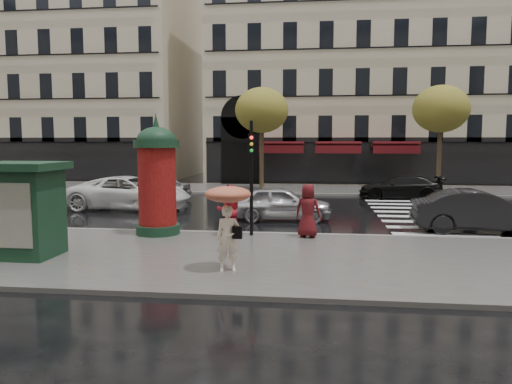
# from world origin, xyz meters

# --- Properties ---
(ground) EXTENTS (160.00, 160.00, 0.00)m
(ground) POSITION_xyz_m (0.00, 0.00, 0.00)
(ground) COLOR black
(ground) RESTS_ON ground
(near_sidewalk) EXTENTS (90.00, 7.00, 0.12)m
(near_sidewalk) POSITION_xyz_m (0.00, -0.50, 0.06)
(near_sidewalk) COLOR #474744
(near_sidewalk) RESTS_ON ground
(far_sidewalk) EXTENTS (90.00, 6.00, 0.12)m
(far_sidewalk) POSITION_xyz_m (0.00, 19.00, 0.06)
(far_sidewalk) COLOR #474744
(far_sidewalk) RESTS_ON ground
(near_kerb) EXTENTS (90.00, 0.25, 0.14)m
(near_kerb) POSITION_xyz_m (0.00, 3.00, 0.07)
(near_kerb) COLOR slate
(near_kerb) RESTS_ON ground
(far_kerb) EXTENTS (90.00, 0.25, 0.14)m
(far_kerb) POSITION_xyz_m (0.00, 16.00, 0.07)
(far_kerb) COLOR slate
(far_kerb) RESTS_ON ground
(zebra_crossing) EXTENTS (3.60, 11.75, 0.01)m
(zebra_crossing) POSITION_xyz_m (6.00, 9.60, 0.01)
(zebra_crossing) COLOR silver
(zebra_crossing) RESTS_ON ground
(bldg_far_corner) EXTENTS (26.00, 14.00, 22.90)m
(bldg_far_corner) POSITION_xyz_m (6.00, 30.00, 11.31)
(bldg_far_corner) COLOR #B7A88C
(bldg_far_corner) RESTS_ON ground
(bldg_far_left) EXTENTS (24.00, 14.00, 22.90)m
(bldg_far_left) POSITION_xyz_m (-22.00, 30.00, 11.31)
(bldg_far_left) COLOR #B7A88C
(bldg_far_left) RESTS_ON ground
(tree_far_left) EXTENTS (3.40, 3.40, 6.64)m
(tree_far_left) POSITION_xyz_m (-2.00, 18.00, 5.17)
(tree_far_left) COLOR #38281C
(tree_far_left) RESTS_ON ground
(tree_far_right) EXTENTS (3.40, 3.40, 6.64)m
(tree_far_right) POSITION_xyz_m (9.00, 18.00, 5.17)
(tree_far_right) COLOR #38281C
(tree_far_right) RESTS_ON ground
(woman_umbrella) EXTENTS (1.12, 1.12, 2.15)m
(woman_umbrella) POSITION_xyz_m (-0.59, -2.11, 1.54)
(woman_umbrella) COLOR #F6E1CA
(woman_umbrella) RESTS_ON near_sidewalk
(woman_red) EXTENTS (0.97, 0.84, 1.71)m
(woman_red) POSITION_xyz_m (-1.37, 2.40, 0.97)
(woman_red) COLOR maroon
(woman_red) RESTS_ON near_sidewalk
(man_burgundy) EXTENTS (0.98, 0.77, 1.77)m
(man_burgundy) POSITION_xyz_m (1.25, 2.40, 1.00)
(man_burgundy) COLOR #511014
(man_burgundy) RESTS_ON near_sidewalk
(morris_column) EXTENTS (1.52, 1.52, 4.09)m
(morris_column) POSITION_xyz_m (-3.83, 2.40, 2.08)
(morris_column) COLOR #13331F
(morris_column) RESTS_ON near_sidewalk
(traffic_light) EXTENTS (0.26, 0.37, 3.82)m
(traffic_light) POSITION_xyz_m (-0.62, 2.43, 2.43)
(traffic_light) COLOR black
(traffic_light) RESTS_ON near_sidewalk
(newsstand) EXTENTS (2.17, 1.83, 2.59)m
(newsstand) POSITION_xyz_m (-6.46, -1.25, 1.45)
(newsstand) COLOR #13331F
(newsstand) RESTS_ON near_sidewalk
(car_silver) EXTENTS (4.33, 2.01, 1.43)m
(car_silver) POSITION_xyz_m (0.05, 6.45, 0.72)
(car_silver) COLOR silver
(car_silver) RESTS_ON ground
(car_darkgrey) EXTENTS (4.68, 1.77, 1.53)m
(car_darkgrey) POSITION_xyz_m (7.32, 4.63, 0.76)
(car_darkgrey) COLOR black
(car_darkgrey) RESTS_ON ground
(car_white) EXTENTS (5.91, 3.01, 1.60)m
(car_white) POSITION_xyz_m (-7.26, 8.76, 0.80)
(car_white) COLOR white
(car_white) RESTS_ON ground
(car_black) EXTENTS (4.65, 2.01, 1.33)m
(car_black) POSITION_xyz_m (6.24, 14.91, 0.67)
(car_black) COLOR black
(car_black) RESTS_ON ground
(car_far_silver) EXTENTS (3.85, 1.83, 1.27)m
(car_far_silver) POSITION_xyz_m (-7.32, 12.89, 0.64)
(car_far_silver) COLOR #A3A3A8
(car_far_silver) RESTS_ON ground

